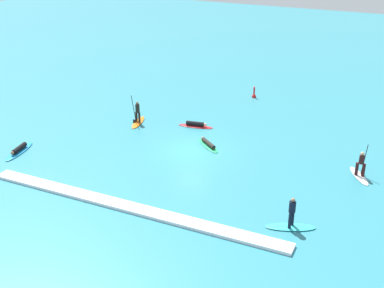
{
  "coord_description": "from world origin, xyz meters",
  "views": [
    {
      "loc": [
        13.17,
        -28.29,
        14.79
      ],
      "look_at": [
        0.0,
        0.0,
        0.5
      ],
      "focal_mm": 47.12,
      "sensor_mm": 36.0,
      "label": 1
    }
  ],
  "objects_px": {
    "surfer_on_white_board": "(360,169)",
    "surfer_on_green_board": "(208,144)",
    "marker_buoy": "(254,95)",
    "surfer_on_red_board": "(196,125)",
    "surfer_on_teal_board": "(291,221)",
    "surfer_on_orange_board": "(138,117)",
    "surfer_on_blue_board": "(19,150)"
  },
  "relations": [
    {
      "from": "surfer_on_white_board",
      "to": "surfer_on_orange_board",
      "type": "height_order",
      "value": "surfer_on_orange_board"
    },
    {
      "from": "surfer_on_white_board",
      "to": "surfer_on_green_board",
      "type": "xyz_separation_m",
      "value": [
        -10.26,
        0.17,
        -0.35
      ]
    },
    {
      "from": "surfer_on_orange_board",
      "to": "surfer_on_blue_board",
      "type": "relative_size",
      "value": 0.83
    },
    {
      "from": "surfer_on_orange_board",
      "to": "surfer_on_teal_board",
      "type": "height_order",
      "value": "surfer_on_orange_board"
    },
    {
      "from": "surfer_on_orange_board",
      "to": "surfer_on_red_board",
      "type": "distance_m",
      "value": 4.56
    },
    {
      "from": "surfer_on_blue_board",
      "to": "surfer_on_red_board",
      "type": "xyz_separation_m",
      "value": [
        9.04,
        9.18,
        0.01
      ]
    },
    {
      "from": "surfer_on_blue_board",
      "to": "marker_buoy",
      "type": "distance_m",
      "value": 20.61
    },
    {
      "from": "surfer_on_white_board",
      "to": "surfer_on_red_board",
      "type": "xyz_separation_m",
      "value": [
        -12.5,
        2.99,
        -0.34
      ]
    },
    {
      "from": "surfer_on_white_board",
      "to": "surfer_on_blue_board",
      "type": "xyz_separation_m",
      "value": [
        -21.54,
        -6.18,
        -0.34
      ]
    },
    {
      "from": "marker_buoy",
      "to": "surfer_on_teal_board",
      "type": "bearing_deg",
      "value": -66.12
    },
    {
      "from": "surfer_on_orange_board",
      "to": "surfer_on_teal_board",
      "type": "distance_m",
      "value": 17.11
    },
    {
      "from": "surfer_on_orange_board",
      "to": "surfer_on_red_board",
      "type": "xyz_separation_m",
      "value": [
        4.39,
        1.2,
        -0.3
      ]
    },
    {
      "from": "surfer_on_teal_board",
      "to": "surfer_on_blue_board",
      "type": "height_order",
      "value": "surfer_on_teal_board"
    },
    {
      "from": "surfer_on_orange_board",
      "to": "marker_buoy",
      "type": "bearing_deg",
      "value": 133.51
    },
    {
      "from": "surfer_on_white_board",
      "to": "surfer_on_orange_board",
      "type": "xyz_separation_m",
      "value": [
        -16.89,
        1.79,
        -0.03
      ]
    },
    {
      "from": "surfer_on_teal_board",
      "to": "surfer_on_green_board",
      "type": "distance_m",
      "value": 10.86
    },
    {
      "from": "surfer_on_green_board",
      "to": "marker_buoy",
      "type": "xyz_separation_m",
      "value": [
        -0.38,
        11.14,
        0.06
      ]
    },
    {
      "from": "surfer_on_white_board",
      "to": "surfer_on_green_board",
      "type": "height_order",
      "value": "surfer_on_white_board"
    },
    {
      "from": "surfer_on_teal_board",
      "to": "marker_buoy",
      "type": "relative_size",
      "value": 2.57
    },
    {
      "from": "surfer_on_blue_board",
      "to": "surfer_on_teal_board",
      "type": "bearing_deg",
      "value": 76.27
    },
    {
      "from": "marker_buoy",
      "to": "surfer_on_orange_board",
      "type": "bearing_deg",
      "value": -123.26
    },
    {
      "from": "surfer_on_green_board",
      "to": "surfer_on_red_board",
      "type": "bearing_deg",
      "value": -12.05
    },
    {
      "from": "surfer_on_orange_board",
      "to": "surfer_on_blue_board",
      "type": "bearing_deg",
      "value": -43.49
    },
    {
      "from": "surfer_on_teal_board",
      "to": "marker_buoy",
      "type": "height_order",
      "value": "surfer_on_teal_board"
    },
    {
      "from": "surfer_on_orange_board",
      "to": "marker_buoy",
      "type": "relative_size",
      "value": 2.51
    },
    {
      "from": "marker_buoy",
      "to": "surfer_on_blue_board",
      "type": "bearing_deg",
      "value": -121.91
    },
    {
      "from": "surfer_on_blue_board",
      "to": "surfer_on_white_board",
      "type": "bearing_deg",
      "value": 95.67
    },
    {
      "from": "surfer_on_orange_board",
      "to": "marker_buoy",
      "type": "height_order",
      "value": "surfer_on_orange_board"
    },
    {
      "from": "surfer_on_teal_board",
      "to": "surfer_on_green_board",
      "type": "xyz_separation_m",
      "value": [
        -7.87,
        7.48,
        -0.3
      ]
    },
    {
      "from": "surfer_on_blue_board",
      "to": "surfer_on_red_board",
      "type": "height_order",
      "value": "surfer_on_blue_board"
    },
    {
      "from": "surfer_on_white_board",
      "to": "surfer_on_teal_board",
      "type": "height_order",
      "value": "surfer_on_white_board"
    },
    {
      "from": "surfer_on_blue_board",
      "to": "surfer_on_red_board",
      "type": "distance_m",
      "value": 12.88
    }
  ]
}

